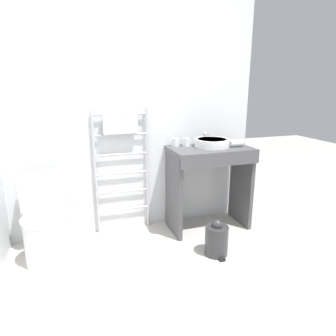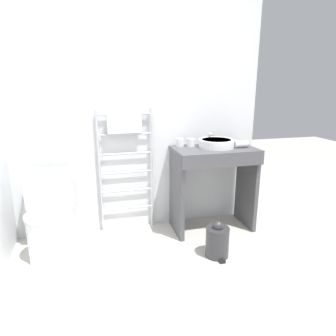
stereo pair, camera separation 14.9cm
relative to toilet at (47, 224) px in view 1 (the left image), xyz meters
name	(u,v)px [view 1 (the left image)]	position (x,y,z in m)	size (l,w,h in m)	color
ground_plane	(187,336)	(0.83, -1.18, -0.32)	(12.00, 12.00, 0.00)	beige
wall_back	(129,106)	(0.83, 0.43, 0.94)	(2.62, 0.12, 2.53)	silver
toilet	(47,224)	(0.00, 0.00, 0.00)	(0.40, 0.53, 0.75)	white
towel_radiator	(121,148)	(0.72, 0.32, 0.55)	(0.55, 0.06, 1.25)	silver
vanity_counter	(210,176)	(1.58, 0.11, 0.25)	(0.81, 0.49, 0.87)	#4C4C51
sink_basin	(212,143)	(1.61, 0.15, 0.59)	(0.36, 0.36, 0.08)	white
faucet	(205,136)	(1.61, 0.32, 0.62)	(0.02, 0.10, 0.12)	silver
cup_near_wall	(176,142)	(1.27, 0.29, 0.58)	(0.08, 0.08, 0.08)	white
cup_near_edge	(186,142)	(1.38, 0.26, 0.58)	(0.08, 0.08, 0.08)	white
hair_dryer	(236,143)	(1.85, 0.09, 0.58)	(0.18, 0.18, 0.07)	white
trash_bin	(216,239)	(1.41, -0.41, -0.18)	(0.21, 0.24, 0.33)	#333335
bath_mat	(54,304)	(0.05, -0.64, -0.32)	(0.56, 0.36, 0.01)	#B2BCCC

